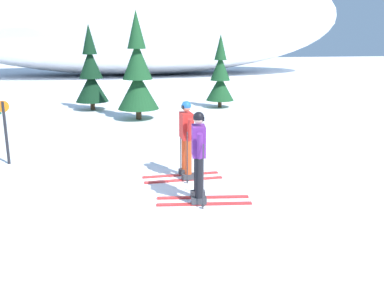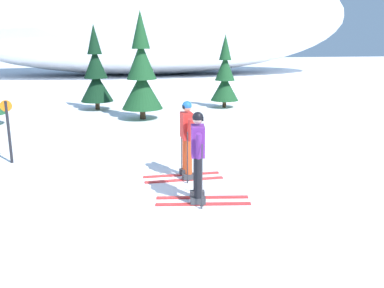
% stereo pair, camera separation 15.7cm
% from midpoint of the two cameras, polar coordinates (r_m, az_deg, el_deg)
% --- Properties ---
extents(ground_plane, '(120.00, 120.00, 0.00)m').
position_cam_midpoint_polar(ground_plane, '(8.82, -13.83, -6.20)').
color(ground_plane, white).
extents(skier_red_jacket, '(1.73, 0.83, 1.72)m').
position_cam_midpoint_polar(skier_red_jacket, '(9.09, -1.30, 0.81)').
color(skier_red_jacket, red).
rests_on(skier_red_jacket, ground).
extents(skier_purple_jacket, '(1.82, 0.81, 1.72)m').
position_cam_midpoint_polar(skier_purple_jacket, '(7.73, 0.37, -1.61)').
color(skier_purple_jacket, red).
rests_on(skier_purple_jacket, ground).
extents(pine_tree_center, '(1.40, 1.40, 3.63)m').
position_cam_midpoint_polar(pine_tree_center, '(18.65, -13.83, 9.14)').
color(pine_tree_center, '#47301E').
rests_on(pine_tree_center, ground).
extents(pine_tree_center_right, '(1.56, 1.56, 4.05)m').
position_cam_midpoint_polar(pine_tree_center_right, '(16.05, -7.71, 9.32)').
color(pine_tree_center_right, '#47301E').
rests_on(pine_tree_center_right, ground).
extents(pine_tree_far_right, '(1.24, 1.24, 3.22)m').
position_cam_midpoint_polar(pine_tree_far_right, '(18.85, 3.62, 9.04)').
color(pine_tree_far_right, '#47301E').
rests_on(pine_tree_far_right, ground).
extents(snow_ridge_background, '(36.05, 15.07, 10.01)m').
position_cam_midpoint_polar(snow_ridge_background, '(37.33, -7.58, 17.06)').
color(snow_ridge_background, white).
rests_on(snow_ridge_background, ground).
extents(trail_marker_post, '(0.28, 0.07, 1.57)m').
position_cam_midpoint_polar(trail_marker_post, '(11.14, -24.42, 1.92)').
color(trail_marker_post, black).
rests_on(trail_marker_post, ground).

